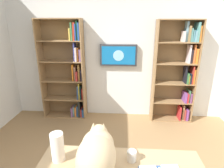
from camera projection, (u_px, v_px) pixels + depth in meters
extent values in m
cube|color=silver|center=(118.00, 53.00, 3.64)|extent=(4.52, 0.06, 2.70)
cube|color=#937047|center=(195.00, 74.00, 3.47)|extent=(0.02, 0.28, 1.98)
cube|color=#937047|center=(154.00, 73.00, 3.52)|extent=(0.02, 0.28, 1.98)
cube|color=brown|center=(173.00, 72.00, 3.63)|extent=(0.80, 0.01, 1.98)
cube|color=#937047|center=(169.00, 118.00, 3.80)|extent=(0.76, 0.27, 0.02)
cube|color=#937047|center=(171.00, 101.00, 3.68)|extent=(0.76, 0.27, 0.02)
cube|color=#937047|center=(173.00, 83.00, 3.56)|extent=(0.76, 0.27, 0.02)
cube|color=#937047|center=(175.00, 63.00, 3.44)|extent=(0.76, 0.27, 0.02)
cube|color=#937047|center=(178.00, 42.00, 3.31)|extent=(0.76, 0.27, 0.02)
cube|color=#937047|center=(180.00, 20.00, 3.19)|extent=(0.76, 0.27, 0.02)
cube|color=#824E85|center=(187.00, 115.00, 3.75)|extent=(0.03, 0.18, 0.17)
cube|color=#7B408A|center=(186.00, 114.00, 3.73)|extent=(0.04, 0.21, 0.23)
cube|color=#B13E37|center=(184.00, 113.00, 3.76)|extent=(0.02, 0.22, 0.23)
cube|color=#94724C|center=(183.00, 112.00, 3.73)|extent=(0.03, 0.14, 0.31)
cube|color=#222229|center=(180.00, 114.00, 3.77)|extent=(0.03, 0.13, 0.17)
cube|color=#B62728|center=(179.00, 112.00, 3.74)|extent=(0.02, 0.22, 0.29)
cube|color=#82457C|center=(190.00, 97.00, 3.62)|extent=(0.03, 0.22, 0.19)
cube|color=#3D7251|center=(188.00, 95.00, 3.63)|extent=(0.02, 0.22, 0.25)
cube|color=red|center=(186.00, 97.00, 3.62)|extent=(0.04, 0.22, 0.18)
cube|color=#7A4691|center=(184.00, 97.00, 3.62)|extent=(0.04, 0.24, 0.20)
cube|color=orange|center=(193.00, 76.00, 3.49)|extent=(0.03, 0.22, 0.28)
cube|color=#B33226|center=(192.00, 74.00, 3.48)|extent=(0.02, 0.21, 0.34)
cube|color=#17212E|center=(189.00, 78.00, 3.52)|extent=(0.03, 0.24, 0.20)
cube|color=gold|center=(188.00, 78.00, 3.52)|extent=(0.02, 0.22, 0.17)
cube|color=#3C733C|center=(187.00, 78.00, 3.49)|extent=(0.02, 0.22, 0.21)
cube|color=black|center=(185.00, 74.00, 3.49)|extent=(0.05, 0.17, 0.34)
cube|color=orange|center=(196.00, 56.00, 3.36)|extent=(0.03, 0.21, 0.27)
cube|color=orange|center=(193.00, 54.00, 3.37)|extent=(0.03, 0.18, 0.34)
cube|color=#262129|center=(191.00, 56.00, 3.39)|extent=(0.04, 0.15, 0.25)
cube|color=silver|center=(189.00, 54.00, 3.37)|extent=(0.04, 0.16, 0.34)
cube|color=orange|center=(199.00, 34.00, 3.24)|extent=(0.04, 0.20, 0.28)
cube|color=#5B9F9B|center=(197.00, 32.00, 3.24)|extent=(0.04, 0.23, 0.34)
cube|color=#6EA3B3|center=(194.00, 36.00, 3.26)|extent=(0.02, 0.23, 0.19)
cube|color=#649EA7|center=(193.00, 36.00, 3.26)|extent=(0.02, 0.13, 0.21)
cube|color=#5D9E9B|center=(191.00, 35.00, 3.26)|extent=(0.05, 0.15, 0.24)
cube|color=#98774A|center=(189.00, 34.00, 3.24)|extent=(0.03, 0.15, 0.28)
cube|color=#6D97AC|center=(186.00, 32.00, 3.26)|extent=(0.04, 0.13, 0.35)
cube|color=silver|center=(183.00, 36.00, 3.28)|extent=(0.04, 0.17, 0.19)
cube|color=#937047|center=(84.00, 71.00, 3.61)|extent=(0.02, 0.28, 2.00)
cube|color=#937047|center=(42.00, 71.00, 3.66)|extent=(0.02, 0.28, 2.00)
cube|color=brown|center=(65.00, 69.00, 3.76)|extent=(0.88, 0.01, 2.00)
cube|color=#937047|center=(67.00, 115.00, 3.94)|extent=(0.83, 0.27, 0.02)
cube|color=#937047|center=(65.00, 98.00, 3.82)|extent=(0.83, 0.27, 0.02)
cube|color=#937047|center=(64.00, 80.00, 3.70)|extent=(0.83, 0.27, 0.02)
cube|color=#937047|center=(62.00, 61.00, 3.57)|extent=(0.83, 0.27, 0.02)
cube|color=#937047|center=(60.00, 41.00, 3.45)|extent=(0.83, 0.27, 0.02)
cube|color=#937047|center=(58.00, 19.00, 3.33)|extent=(0.83, 0.27, 0.02)
cube|color=#21539C|center=(84.00, 112.00, 3.87)|extent=(0.04, 0.19, 0.17)
cube|color=red|center=(82.00, 111.00, 3.90)|extent=(0.03, 0.23, 0.17)
cube|color=black|center=(80.00, 108.00, 3.86)|extent=(0.04, 0.23, 0.35)
cube|color=#2D538D|center=(78.00, 110.00, 3.89)|extent=(0.05, 0.18, 0.23)
cube|color=orange|center=(76.00, 111.00, 3.89)|extent=(0.04, 0.14, 0.20)
cube|color=#68A0A6|center=(74.00, 110.00, 3.90)|extent=(0.02, 0.18, 0.20)
cube|color=#7C5285|center=(73.00, 111.00, 3.89)|extent=(0.03, 0.21, 0.20)
cube|color=red|center=(83.00, 93.00, 3.75)|extent=(0.03, 0.16, 0.22)
cube|color=black|center=(81.00, 92.00, 3.74)|extent=(0.03, 0.20, 0.29)
cube|color=yellow|center=(80.00, 90.00, 3.75)|extent=(0.03, 0.19, 0.34)
cube|color=#34538F|center=(78.00, 92.00, 3.76)|extent=(0.03, 0.19, 0.28)
cube|color=black|center=(82.00, 75.00, 3.63)|extent=(0.04, 0.15, 0.22)
cube|color=olive|center=(80.00, 72.00, 3.63)|extent=(0.04, 0.17, 0.33)
cube|color=#B32F2D|center=(77.00, 76.00, 3.63)|extent=(0.03, 0.19, 0.19)
cube|color=#8E634E|center=(76.00, 73.00, 3.64)|extent=(0.04, 0.16, 0.28)
cube|color=orange|center=(73.00, 72.00, 3.62)|extent=(0.02, 0.14, 0.33)
cube|color=slate|center=(81.00, 55.00, 3.49)|extent=(0.04, 0.16, 0.23)
cube|color=orange|center=(79.00, 55.00, 3.50)|extent=(0.03, 0.16, 0.25)
cube|color=beige|center=(77.00, 54.00, 3.49)|extent=(0.03, 0.23, 0.27)
cube|color=#394092|center=(75.00, 52.00, 3.48)|extent=(0.02, 0.17, 0.36)
cube|color=#254A96|center=(80.00, 32.00, 3.36)|extent=(0.03, 0.24, 0.32)
cube|color=#2F8240|center=(78.00, 31.00, 3.38)|extent=(0.02, 0.19, 0.35)
cube|color=#23499B|center=(76.00, 32.00, 3.36)|extent=(0.02, 0.21, 0.30)
cube|color=red|center=(75.00, 31.00, 3.38)|extent=(0.06, 0.21, 0.32)
cube|color=#407E47|center=(72.00, 31.00, 3.38)|extent=(0.03, 0.21, 0.32)
cube|color=gold|center=(71.00, 34.00, 3.38)|extent=(0.03, 0.21, 0.22)
cube|color=#333338|center=(119.00, 55.00, 3.57)|extent=(0.73, 0.06, 0.43)
cube|color=#146BB2|center=(118.00, 56.00, 3.54)|extent=(0.66, 0.01, 0.36)
cylinder|color=#8CCCEA|center=(118.00, 56.00, 3.53)|extent=(0.21, 0.00, 0.21)
ellipsoid|color=#D1B284|center=(96.00, 157.00, 1.36)|extent=(0.30, 0.45, 0.32)
ellipsoid|color=#D1B284|center=(98.00, 144.00, 1.45)|extent=(0.26, 0.25, 0.24)
sphere|color=#D1B284|center=(99.00, 133.00, 1.48)|extent=(0.15, 0.15, 0.15)
cone|color=#D1B284|center=(104.00, 128.00, 1.46)|extent=(0.07, 0.07, 0.08)
cone|color=#D1B284|center=(94.00, 127.00, 1.47)|extent=(0.07, 0.07, 0.08)
cone|color=beige|center=(104.00, 129.00, 1.46)|extent=(0.04, 0.04, 0.06)
cone|color=beige|center=(93.00, 128.00, 1.46)|extent=(0.04, 0.04, 0.06)
cylinder|color=silver|center=(159.00, 168.00, 1.45)|extent=(0.02, 0.02, 0.01)
cylinder|color=white|center=(58.00, 147.00, 1.53)|extent=(0.11, 0.11, 0.26)
cylinder|color=white|center=(132.00, 156.00, 1.54)|extent=(0.08, 0.08, 0.10)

